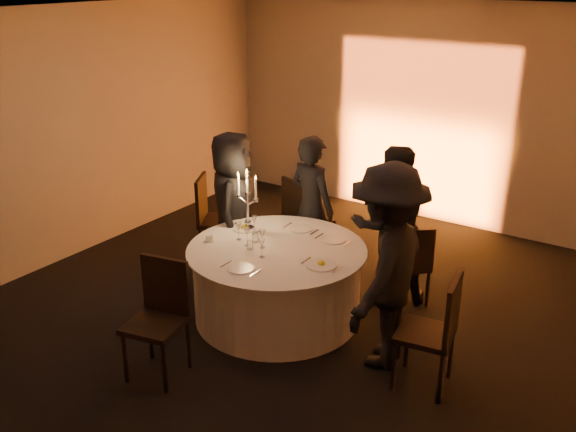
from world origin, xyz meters
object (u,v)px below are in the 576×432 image
Objects in this scene: chair_left at (212,214)px; guest_back_right at (391,226)px; chair_front at (160,311)px; guest_left at (233,207)px; banquet_table at (277,283)px; candelabra at (248,208)px; guest_right at (387,267)px; chair_right at (436,327)px; chair_back_right at (411,261)px; coffee_cup at (209,238)px; guest_back_left at (312,207)px; chair_back_left at (303,215)px.

guest_back_right is (2.21, 0.28, 0.26)m from chair_left.
chair_front is 1.93m from guest_left.
banquet_table is 2.68× the size of candelabra.
guest_back_right is 0.92× the size of guest_right.
chair_right is at bearing 91.02° from guest_back_right.
chair_back_right is at bearing 25.96° from candelabra.
coffee_cup reaches higher than banquet_table.
guest_back_left is at bearing -79.00° from guest_left.
chair_back_left is at bearing -86.99° from chair_left.
banquet_table is 1.14m from guest_back_left.
chair_front is at bearing -70.92° from chair_right.
candelabra is (-0.55, 0.25, 0.62)m from banquet_table.
chair_back_left is at bearing 111.71° from banquet_table.
candelabra is (0.88, -0.44, 0.40)m from chair_left.
chair_front is at bearing 113.55° from chair_back_left.
chair_front is (-2.10, -1.10, 0.01)m from chair_right.
chair_back_right is 0.52× the size of guest_back_right.
chair_back_right is 0.54× the size of guest_back_left.
chair_left is 1.01× the size of chair_back_left.
guest_back_right is 1.51m from candelabra.
guest_right is (2.67, -0.80, 0.34)m from chair_left.
chair_right is 0.99× the size of chair_front.
guest_right is (2.17, -0.58, 0.08)m from guest_left.
chair_back_left is 0.62× the size of guest_back_right.
chair_front reaches higher than coffee_cup.
chair_back_left is 2.24m from guest_right.
guest_back_right is at bearing 39.68° from coffee_cup.
chair_right is 0.66m from guest_right.
chair_right is 0.61× the size of guest_back_right.
candelabra is at bearing -145.05° from chair_left.
candelabra is at bearing -10.22° from guest_back_right.
guest_left is 0.75m from coffee_cup.
coffee_cup is at bearing -169.19° from chair_left.
chair_right is 0.56× the size of guest_right.
chair_back_left is (-0.50, 1.26, 0.22)m from banquet_table.
guest_right reaches higher than banquet_table.
guest_back_right is (1.00, -0.05, 0.02)m from guest_back_left.
coffee_cup is (-0.17, -1.49, 0.20)m from chair_back_left.
banquet_table is at bearing 12.48° from guest_back_right.
guest_left is 0.46m from candelabra.
guest_back_right reaches higher than banquet_table.
chair_front is 2.56m from guest_back_right.
chair_left reaches higher than chair_back_left.
chair_back_right is at bearing -101.62° from guest_left.
banquet_table is at bearing -106.24° from chair_right.
banquet_table is 0.83m from coffee_cup.
chair_right is (1.78, -0.24, 0.21)m from banquet_table.
guest_back_left is 0.97× the size of guest_back_right.
banquet_table is 1.72× the size of chair_right.
chair_back_left is 1.01× the size of chair_front.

